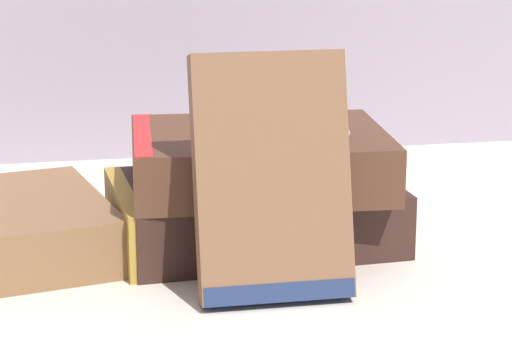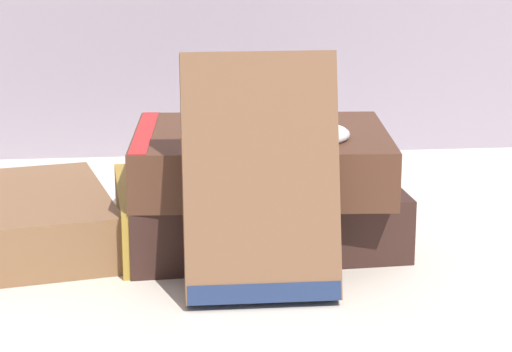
{
  "view_description": "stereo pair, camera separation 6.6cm",
  "coord_description": "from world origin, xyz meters",
  "px_view_note": "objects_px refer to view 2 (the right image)",
  "views": [
    {
      "loc": [
        -0.14,
        -0.67,
        0.25
      ],
      "look_at": [
        -0.0,
        0.03,
        0.06
      ],
      "focal_mm": 75.0,
      "sensor_mm": 36.0,
      "label": 1
    },
    {
      "loc": [
        -0.08,
        -0.68,
        0.25
      ],
      "look_at": [
        -0.0,
        0.03,
        0.06
      ],
      "focal_mm": 75.0,
      "sensor_mm": 36.0,
      "label": 2
    }
  ],
  "objects_px": {
    "book_flat_top": "(255,159)",
    "book_leaning_front": "(261,186)",
    "book_flat_bottom": "(245,212)",
    "pocket_watch": "(308,134)"
  },
  "relations": [
    {
      "from": "book_flat_top",
      "to": "book_leaning_front",
      "type": "distance_m",
      "value": 0.09
    },
    {
      "from": "book_flat_bottom",
      "to": "book_flat_top",
      "type": "bearing_deg",
      "value": -65.85
    },
    {
      "from": "book_flat_bottom",
      "to": "book_flat_top",
      "type": "xyz_separation_m",
      "value": [
        0.01,
        -0.01,
        0.04
      ]
    },
    {
      "from": "book_flat_top",
      "to": "pocket_watch",
      "type": "height_order",
      "value": "pocket_watch"
    },
    {
      "from": "book_leaning_front",
      "to": "pocket_watch",
      "type": "bearing_deg",
      "value": 60.42
    },
    {
      "from": "pocket_watch",
      "to": "book_flat_top",
      "type": "bearing_deg",
      "value": 145.87
    },
    {
      "from": "book_flat_bottom",
      "to": "pocket_watch",
      "type": "bearing_deg",
      "value": -44.44
    },
    {
      "from": "book_flat_bottom",
      "to": "book_leaning_front",
      "type": "bearing_deg",
      "value": -93.45
    },
    {
      "from": "book_flat_top",
      "to": "book_leaning_front",
      "type": "bearing_deg",
      "value": -89.39
    },
    {
      "from": "book_flat_top",
      "to": "book_leaning_front",
      "type": "xyz_separation_m",
      "value": [
        -0.01,
        -0.09,
        0.01
      ]
    }
  ]
}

